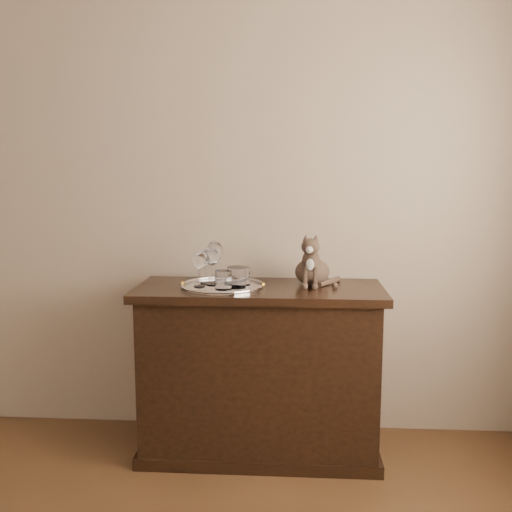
{
  "coord_description": "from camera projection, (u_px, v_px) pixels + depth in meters",
  "views": [
    {
      "loc": [
        0.76,
        -0.77,
        1.41
      ],
      "look_at": [
        0.58,
        1.95,
        1.0
      ],
      "focal_mm": 40.0,
      "sensor_mm": 36.0,
      "label": 1
    }
  ],
  "objects": [
    {
      "name": "tray",
      "position": [
        223.0,
        287.0,
        2.75
      ],
      "size": [
        0.4,
        0.4,
        0.01
      ],
      "primitive_type": "cylinder",
      "color": "silver",
      "rests_on": "sideboard"
    },
    {
      "name": "tumbler_a",
      "position": [
        237.0,
        277.0,
        2.7
      ],
      "size": [
        0.09,
        0.09,
        0.1
      ],
      "primitive_type": "cylinder",
      "color": "white",
      "rests_on": "tray"
    },
    {
      "name": "wall_back",
      "position": [
        151.0,
        182.0,
        3.04
      ],
      "size": [
        4.0,
        0.1,
        2.7
      ],
      "primitive_type": "cube",
      "color": "tan",
      "rests_on": "ground"
    },
    {
      "name": "tumbler_c",
      "position": [
        242.0,
        276.0,
        2.77
      ],
      "size": [
        0.08,
        0.08,
        0.09
      ],
      "primitive_type": "cylinder",
      "color": "silver",
      "rests_on": "tray"
    },
    {
      "name": "sideboard",
      "position": [
        260.0,
        371.0,
        2.83
      ],
      "size": [
        1.2,
        0.5,
        0.85
      ],
      "primitive_type": null,
      "color": "black",
      "rests_on": "ground"
    },
    {
      "name": "wine_glass_a",
      "position": [
        205.0,
        266.0,
        2.8
      ],
      "size": [
        0.06,
        0.06,
        0.17
      ],
      "primitive_type": null,
      "color": "white",
      "rests_on": "tray"
    },
    {
      "name": "wine_glass_b",
      "position": [
        215.0,
        262.0,
        2.8
      ],
      "size": [
        0.08,
        0.08,
        0.21
      ],
      "primitive_type": null,
      "color": "white",
      "rests_on": "tray"
    },
    {
      "name": "wine_glass_d",
      "position": [
        212.0,
        266.0,
        2.77
      ],
      "size": [
        0.07,
        0.07,
        0.18
      ],
      "primitive_type": null,
      "color": "silver",
      "rests_on": "tray"
    },
    {
      "name": "cat",
      "position": [
        312.0,
        259.0,
        2.8
      ],
      "size": [
        0.29,
        0.28,
        0.26
      ],
      "primitive_type": null,
      "rotation": [
        0.0,
        0.0,
        -0.14
      ],
      "color": "brown",
      "rests_on": "sideboard"
    },
    {
      "name": "tumbler_b",
      "position": [
        223.0,
        280.0,
        2.66
      ],
      "size": [
        0.08,
        0.08,
        0.09
      ],
      "primitive_type": "cylinder",
      "color": "white",
      "rests_on": "tray"
    },
    {
      "name": "wine_glass_c",
      "position": [
        199.0,
        269.0,
        2.72
      ],
      "size": [
        0.06,
        0.06,
        0.17
      ],
      "primitive_type": null,
      "color": "silver",
      "rests_on": "tray"
    }
  ]
}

